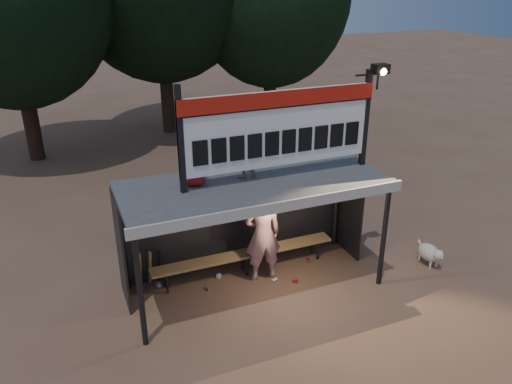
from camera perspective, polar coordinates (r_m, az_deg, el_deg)
ground at (r=10.39m, az=-0.18°, el=-10.65°), size 80.00×80.00×0.00m
player at (r=10.12m, az=0.79°, el=-4.82°), size 0.79×0.56×2.06m
child_a at (r=9.30m, az=-1.36°, el=4.33°), size 0.45×0.36×0.92m
child_b at (r=8.99m, az=-7.16°, el=3.79°), size 0.55×0.41×1.02m
dugout_shelter at (r=9.68m, az=-0.74°, el=-0.82°), size 5.10×2.08×2.32m
scoreboard_assembly at (r=9.16m, az=3.08°, el=7.58°), size 4.10×0.27×1.99m
bench at (r=10.59m, az=-1.32°, el=-7.16°), size 4.00×0.35×0.48m
dog at (r=11.59m, az=19.28°, el=-6.59°), size 0.36×0.81×0.49m
bats at (r=10.39m, az=-12.03°, el=-8.42°), size 0.48×0.33×0.84m
litter at (r=10.55m, az=-1.39°, el=-9.80°), size 3.37×1.06×0.08m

